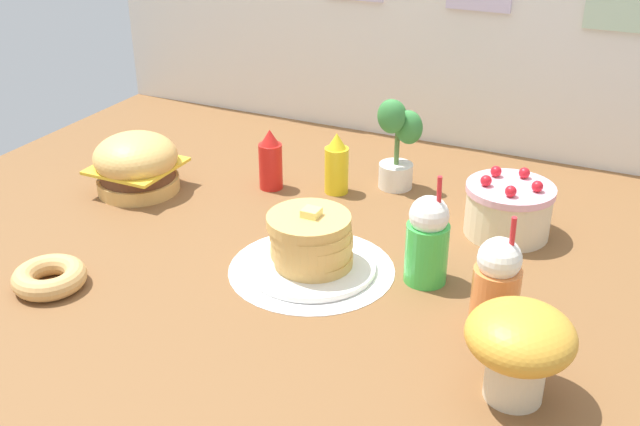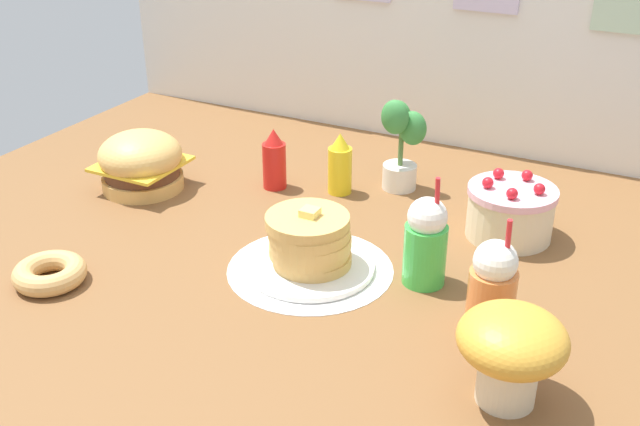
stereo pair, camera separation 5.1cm
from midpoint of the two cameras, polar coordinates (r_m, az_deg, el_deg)
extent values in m
cube|color=brown|center=(1.92, -4.23, -4.31)|extent=(2.36, 2.02, 0.02)
cylinder|color=white|center=(1.89, -1.40, -4.22)|extent=(0.41, 0.41, 0.00)
cylinder|color=#DBA859|center=(2.37, -14.05, 2.14)|extent=(0.25, 0.25, 0.04)
cylinder|color=#59331E|center=(2.36, -14.15, 2.97)|extent=(0.23, 0.23, 0.03)
cube|color=yellow|center=(2.35, -14.21, 3.44)|extent=(0.23, 0.23, 0.01)
ellipsoid|color=#E5B260|center=(2.34, -14.29, 4.10)|extent=(0.25, 0.25, 0.14)
cylinder|color=white|center=(1.89, -1.41, -3.98)|extent=(0.32, 0.32, 0.01)
cylinder|color=#E0AD5B|center=(1.88, -1.27, -3.43)|extent=(0.20, 0.20, 0.03)
cylinder|color=#E0AD5B|center=(1.87, -1.49, -2.73)|extent=(0.20, 0.20, 0.03)
cylinder|color=#E0AD5B|center=(1.85, -1.40, -2.12)|extent=(0.20, 0.20, 0.03)
cylinder|color=#E0AD5B|center=(1.84, -1.51, -1.40)|extent=(0.20, 0.20, 0.03)
cylinder|color=#E0AD5B|center=(1.83, -1.65, -0.61)|extent=(0.21, 0.21, 0.03)
cube|color=#F7E072|center=(1.82, -1.46, 0.04)|extent=(0.04, 0.04, 0.02)
cylinder|color=beige|center=(2.09, 13.24, -0.01)|extent=(0.23, 0.23, 0.12)
cylinder|color=#F2B2C6|center=(2.06, 13.44, 1.75)|extent=(0.24, 0.24, 0.02)
sphere|color=red|center=(2.03, 15.31, 1.94)|extent=(0.03, 0.03, 0.03)
sphere|color=red|center=(2.11, 14.42, 2.93)|extent=(0.03, 0.03, 0.03)
sphere|color=red|center=(2.10, 12.40, 3.07)|extent=(0.03, 0.03, 0.03)
sphere|color=red|center=(2.03, 11.66, 2.39)|extent=(0.03, 0.03, 0.03)
sphere|color=red|center=(1.99, 13.42, 1.60)|extent=(0.03, 0.03, 0.03)
cylinder|color=red|center=(2.31, -4.35, 3.52)|extent=(0.07, 0.07, 0.14)
cone|color=red|center=(2.27, -4.44, 5.70)|extent=(0.06, 0.06, 0.05)
cylinder|color=yellow|center=(2.27, 0.60, 3.22)|extent=(0.07, 0.07, 0.14)
cone|color=yellow|center=(2.23, 0.62, 5.44)|extent=(0.06, 0.06, 0.05)
cylinder|color=green|center=(1.83, 7.20, -3.01)|extent=(0.10, 0.10, 0.15)
sphere|color=white|center=(1.78, 7.38, -0.18)|extent=(0.09, 0.09, 0.09)
cylinder|color=red|center=(1.76, 8.08, 0.58)|extent=(0.01, 0.03, 0.15)
cylinder|color=orange|center=(1.68, 12.12, -6.38)|extent=(0.10, 0.10, 0.15)
sphere|color=white|center=(1.63, 12.46, -3.39)|extent=(0.09, 0.09, 0.09)
cylinder|color=red|center=(1.61, 13.28, -2.60)|extent=(0.01, 0.03, 0.15)
torus|color=tan|center=(1.93, -20.36, -4.55)|extent=(0.18, 0.18, 0.05)
torus|color=brown|center=(1.93, -20.37, -4.46)|extent=(0.17, 0.17, 0.04)
cylinder|color=white|center=(2.33, 5.07, 2.82)|extent=(0.10, 0.10, 0.08)
cylinder|color=#4C7238|center=(2.29, 5.17, 5.20)|extent=(0.02, 0.02, 0.13)
ellipsoid|color=#38843D|center=(2.26, 6.03, 6.41)|extent=(0.08, 0.06, 0.10)
ellipsoid|color=#38843D|center=(2.29, 4.88, 7.24)|extent=(0.08, 0.06, 0.10)
ellipsoid|color=#38843D|center=(2.23, 4.72, 7.24)|extent=(0.08, 0.06, 0.10)
cylinder|color=beige|center=(1.52, 13.45, -11.83)|extent=(0.11, 0.11, 0.09)
ellipsoid|color=gold|center=(1.46, 13.84, -8.95)|extent=(0.21, 0.21, 0.11)
camera|label=1|loc=(0.03, -90.75, -0.38)|focal=42.64mm
camera|label=2|loc=(0.03, 89.25, 0.38)|focal=42.64mm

